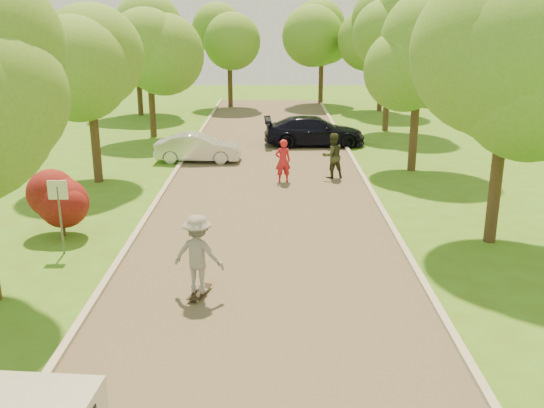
{
  "coord_description": "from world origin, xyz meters",
  "views": [
    {
      "loc": [
        0.22,
        -12.26,
        6.49
      ],
      "look_at": [
        0.2,
        4.62,
        1.3
      ],
      "focal_mm": 40.0,
      "sensor_mm": 36.0,
      "label": 1
    }
  ],
  "objects_px": {
    "longboard": "(200,292)",
    "person_striped": "(283,161)",
    "dark_sedan": "(314,131)",
    "street_sign": "(59,201)",
    "skateboarder": "(198,254)",
    "silver_sedan": "(198,148)",
    "person_olive": "(332,156)"
  },
  "relations": [
    {
      "from": "street_sign",
      "to": "person_striped",
      "type": "bearing_deg",
      "value": 50.97
    },
    {
      "from": "silver_sedan",
      "to": "skateboarder",
      "type": "height_order",
      "value": "skateboarder"
    },
    {
      "from": "silver_sedan",
      "to": "person_striped",
      "type": "relative_size",
      "value": 2.22
    },
    {
      "from": "dark_sedan",
      "to": "longboard",
      "type": "xyz_separation_m",
      "value": [
        -3.98,
        -18.31,
        -0.66
      ]
    },
    {
      "from": "silver_sedan",
      "to": "person_striped",
      "type": "bearing_deg",
      "value": -131.76
    },
    {
      "from": "street_sign",
      "to": "silver_sedan",
      "type": "xyz_separation_m",
      "value": [
        2.5,
        11.7,
        -0.91
      ]
    },
    {
      "from": "person_striped",
      "to": "dark_sedan",
      "type": "bearing_deg",
      "value": -116.94
    },
    {
      "from": "skateboarder",
      "to": "person_olive",
      "type": "distance_m",
      "value": 12.22
    },
    {
      "from": "skateboarder",
      "to": "person_striped",
      "type": "height_order",
      "value": "skateboarder"
    },
    {
      "from": "longboard",
      "to": "person_striped",
      "type": "bearing_deg",
      "value": -85.91
    },
    {
      "from": "person_olive",
      "to": "dark_sedan",
      "type": "bearing_deg",
      "value": -107.4
    },
    {
      "from": "street_sign",
      "to": "longboard",
      "type": "bearing_deg",
      "value": -33.52
    },
    {
      "from": "longboard",
      "to": "person_striped",
      "type": "distance_m",
      "value": 10.99
    },
    {
      "from": "dark_sedan",
      "to": "longboard",
      "type": "relative_size",
      "value": 5.13
    },
    {
      "from": "longboard",
      "to": "silver_sedan",
      "type": "bearing_deg",
      "value": -67.52
    },
    {
      "from": "person_olive",
      "to": "street_sign",
      "type": "bearing_deg",
      "value": 25.39
    },
    {
      "from": "silver_sedan",
      "to": "longboard",
      "type": "xyz_separation_m",
      "value": [
        1.74,
        -14.51,
        -0.55
      ]
    },
    {
      "from": "silver_sedan",
      "to": "dark_sedan",
      "type": "bearing_deg",
      "value": -54.38
    },
    {
      "from": "street_sign",
      "to": "dark_sedan",
      "type": "relative_size",
      "value": 0.41
    },
    {
      "from": "silver_sedan",
      "to": "person_olive",
      "type": "height_order",
      "value": "person_olive"
    },
    {
      "from": "street_sign",
      "to": "dark_sedan",
      "type": "height_order",
      "value": "street_sign"
    },
    {
      "from": "longboard",
      "to": "person_olive",
      "type": "distance_m",
      "value": 12.25
    },
    {
      "from": "dark_sedan",
      "to": "skateboarder",
      "type": "relative_size",
      "value": 2.73
    },
    {
      "from": "skateboarder",
      "to": "person_striped",
      "type": "bearing_deg",
      "value": -85.91
    },
    {
      "from": "silver_sedan",
      "to": "person_striped",
      "type": "height_order",
      "value": "person_striped"
    },
    {
      "from": "dark_sedan",
      "to": "longboard",
      "type": "height_order",
      "value": "dark_sedan"
    },
    {
      "from": "silver_sedan",
      "to": "longboard",
      "type": "relative_size",
      "value": 3.85
    },
    {
      "from": "dark_sedan",
      "to": "person_striped",
      "type": "xyz_separation_m",
      "value": [
        -1.79,
        -7.57,
        0.13
      ]
    },
    {
      "from": "dark_sedan",
      "to": "person_olive",
      "type": "xyz_separation_m",
      "value": [
        0.31,
        -6.87,
        0.19
      ]
    },
    {
      "from": "longboard",
      "to": "person_striped",
      "type": "height_order",
      "value": "person_striped"
    },
    {
      "from": "silver_sedan",
      "to": "skateboarder",
      "type": "bearing_deg",
      "value": -171.15
    },
    {
      "from": "street_sign",
      "to": "longboard",
      "type": "relative_size",
      "value": 2.1
    }
  ]
}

